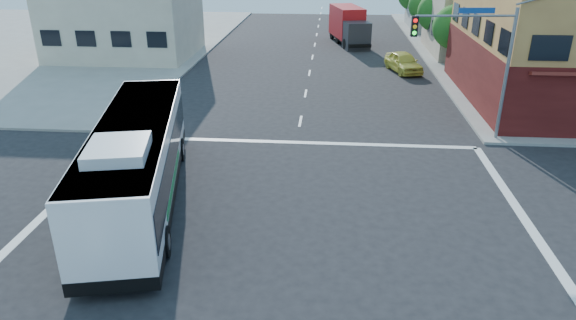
{
  "coord_description": "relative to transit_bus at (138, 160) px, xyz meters",
  "views": [
    {
      "loc": [
        1.71,
        -16.19,
        10.17
      ],
      "look_at": [
        0.11,
        2.78,
        1.88
      ],
      "focal_mm": 32.0,
      "sensor_mm": 36.0,
      "label": 1
    }
  ],
  "objects": [
    {
      "name": "ground",
      "position": [
        5.94,
        -2.2,
        -1.9
      ],
      "size": [
        120.0,
        120.0,
        0.0
      ],
      "primitive_type": "plane",
      "color": "black",
      "rests_on": "ground"
    },
    {
      "name": "parked_car",
      "position": [
        13.57,
        23.85,
        -1.11
      ],
      "size": [
        3.07,
        5.03,
        1.6
      ],
      "primitive_type": "imported",
      "rotation": [
        0.0,
        0.0,
        0.27
      ],
      "color": "#D4CA45",
      "rests_on": "ground"
    },
    {
      "name": "box_truck",
      "position": [
        9.38,
        35.64,
        -0.14
      ],
      "size": [
        4.21,
        8.41,
        3.64
      ],
      "rotation": [
        0.0,
        0.0,
        0.24
      ],
      "color": "#28292E",
      "rests_on": "ground"
    },
    {
      "name": "street_tree_b",
      "position": [
        17.84,
        33.72,
        1.85
      ],
      "size": [
        3.8,
        3.8,
        5.79
      ],
      "color": "#342412",
      "rests_on": "ground"
    },
    {
      "name": "building_east_near",
      "position": [
        22.92,
        31.78,
        2.6
      ],
      "size": [
        12.06,
        10.06,
        9.0
      ],
      "color": "#C5B296",
      "rests_on": "ground"
    },
    {
      "name": "transit_bus",
      "position": [
        0.0,
        0.0,
        0.0
      ],
      "size": [
        5.51,
        13.45,
        3.9
      ],
      "rotation": [
        0.0,
        0.0,
        0.21
      ],
      "color": "black",
      "rests_on": "ground"
    },
    {
      "name": "street_tree_c",
      "position": [
        17.84,
        41.72,
        1.56
      ],
      "size": [
        3.4,
        3.4,
        5.29
      ],
      "color": "#342412",
      "rests_on": "ground"
    },
    {
      "name": "street_tree_a",
      "position": [
        17.84,
        25.72,
        1.68
      ],
      "size": [
        3.6,
        3.6,
        5.53
      ],
      "color": "#342412",
      "rests_on": "ground"
    },
    {
      "name": "signal_mast_ne",
      "position": [
        15.02,
        8.42,
        3.08
      ],
      "size": [
        7.91,
        1.13,
        8.07
      ],
      "color": "gray",
      "rests_on": "ground"
    },
    {
      "name": "building_west",
      "position": [
        -11.08,
        27.78,
        2.1
      ],
      "size": [
        12.06,
        10.06,
        8.0
      ],
      "color": "beige",
      "rests_on": "ground"
    }
  ]
}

